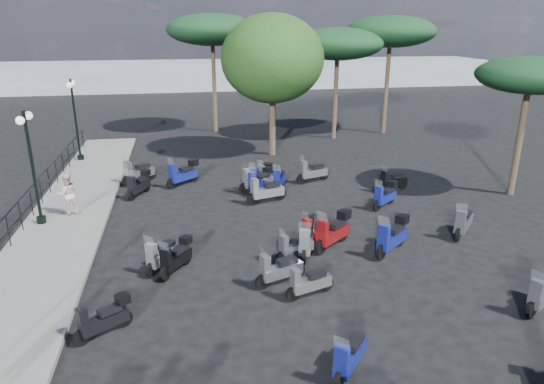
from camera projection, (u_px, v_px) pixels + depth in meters
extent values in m
plane|color=black|center=(252.00, 259.00, 15.56)|extent=(120.00, 120.00, 0.00)
cube|color=slate|center=(59.00, 234.00, 17.20)|extent=(3.00, 30.00, 0.15)
cylinder|color=black|center=(8.00, 231.00, 15.95)|extent=(0.04, 0.04, 1.10)
cylinder|color=black|center=(21.00, 216.00, 17.22)|extent=(0.04, 0.04, 1.10)
cylinder|color=black|center=(31.00, 202.00, 18.49)|extent=(0.04, 0.04, 1.10)
cylinder|color=black|center=(41.00, 191.00, 19.76)|extent=(0.04, 0.04, 1.10)
cylinder|color=black|center=(49.00, 181.00, 21.03)|extent=(0.04, 0.04, 1.10)
cylinder|color=black|center=(56.00, 172.00, 22.30)|extent=(0.04, 0.04, 1.10)
cylinder|color=black|center=(63.00, 164.00, 23.58)|extent=(0.04, 0.04, 1.10)
cylinder|color=black|center=(69.00, 157.00, 24.85)|extent=(0.04, 0.04, 1.10)
cylinder|color=black|center=(74.00, 150.00, 26.12)|extent=(0.04, 0.04, 1.10)
cylinder|color=black|center=(79.00, 144.00, 27.39)|extent=(0.04, 0.04, 1.10)
cylinder|color=black|center=(83.00, 139.00, 28.66)|extent=(0.04, 0.04, 1.10)
cube|color=black|center=(12.00, 208.00, 16.41)|extent=(0.04, 26.00, 0.04)
cube|color=black|center=(15.00, 223.00, 16.59)|extent=(0.04, 26.00, 0.04)
cylinder|color=black|center=(41.00, 220.00, 17.98)|extent=(0.33, 0.33, 0.25)
cylinder|color=black|center=(33.00, 169.00, 17.33)|extent=(0.11, 0.11, 4.18)
cylinder|color=black|center=(24.00, 115.00, 16.70)|extent=(0.05, 0.94, 0.04)
sphere|color=white|center=(28.00, 116.00, 17.17)|extent=(0.29, 0.29, 0.29)
sphere|color=white|center=(20.00, 121.00, 16.29)|extent=(0.29, 0.29, 0.29)
cylinder|color=black|center=(81.00, 157.00, 26.41)|extent=(0.35, 0.35, 0.26)
cylinder|color=black|center=(76.00, 120.00, 25.74)|extent=(0.12, 0.12, 4.32)
cylinder|color=black|center=(71.00, 82.00, 25.09)|extent=(0.09, 0.97, 0.04)
sphere|color=white|center=(72.00, 83.00, 25.57)|extent=(0.30, 0.30, 0.30)
sphere|color=white|center=(69.00, 85.00, 24.67)|extent=(0.30, 0.30, 0.30)
imported|color=beige|center=(68.00, 194.00, 18.58)|extent=(0.95, 0.83, 1.64)
cylinder|color=black|center=(82.00, 337.00, 11.32)|extent=(0.41, 0.31, 0.43)
cylinder|color=black|center=(124.00, 319.00, 12.03)|extent=(0.41, 0.31, 0.43)
cube|color=black|center=(105.00, 321.00, 11.65)|extent=(1.15, 0.90, 0.31)
cube|color=black|center=(110.00, 310.00, 11.67)|extent=(0.60, 0.52, 0.13)
cube|color=black|center=(82.00, 321.00, 11.23)|extent=(0.31, 0.33, 0.63)
plane|color=white|center=(78.00, 307.00, 11.06)|extent=(0.25, 0.33, 0.33)
cube|color=black|center=(123.00, 298.00, 11.85)|extent=(0.41, 0.41, 0.23)
cylinder|color=black|center=(165.00, 274.00, 14.19)|extent=(0.33, 0.42, 0.45)
cylinder|color=black|center=(186.00, 258.00, 15.16)|extent=(0.33, 0.42, 0.45)
cube|color=black|center=(177.00, 260.00, 14.66)|extent=(0.94, 1.19, 0.32)
cube|color=black|center=(179.00, 250.00, 14.71)|extent=(0.55, 0.62, 0.13)
cube|color=black|center=(166.00, 259.00, 14.11)|extent=(0.35, 0.33, 0.65)
plane|color=white|center=(164.00, 247.00, 13.93)|extent=(0.34, 0.26, 0.35)
cube|color=black|center=(186.00, 240.00, 14.98)|extent=(0.43, 0.43, 0.24)
cylinder|color=black|center=(132.00, 195.00, 20.65)|extent=(0.31, 0.48, 0.49)
cylinder|color=black|center=(147.00, 186.00, 21.75)|extent=(0.31, 0.48, 0.49)
cube|color=black|center=(140.00, 186.00, 21.18)|extent=(0.91, 1.33, 0.34)
cube|color=black|center=(141.00, 179.00, 21.24)|extent=(0.55, 0.68, 0.14)
cube|color=black|center=(132.00, 184.00, 20.57)|extent=(0.37, 0.34, 0.71)
plane|color=white|center=(130.00, 174.00, 20.36)|extent=(0.38, 0.25, 0.38)
cube|color=black|center=(146.00, 172.00, 21.55)|extent=(0.45, 0.45, 0.26)
cylinder|color=black|center=(127.00, 181.00, 22.45)|extent=(0.48, 0.42, 0.53)
cylinder|color=black|center=(151.00, 174.00, 23.41)|extent=(0.48, 0.42, 0.53)
cube|color=gray|center=(140.00, 173.00, 22.90)|extent=(1.36, 1.21, 0.38)
cube|color=black|center=(143.00, 166.00, 22.94)|extent=(0.73, 0.68, 0.16)
cube|color=gray|center=(128.00, 170.00, 22.34)|extent=(0.40, 0.41, 0.78)
plane|color=white|center=(126.00, 160.00, 22.13)|extent=(0.34, 0.38, 0.41)
cylinder|color=black|center=(293.00, 294.00, 13.13)|extent=(0.44, 0.22, 0.44)
cylinder|color=black|center=(326.00, 284.00, 13.62)|extent=(0.44, 0.22, 0.44)
cube|color=gray|center=(311.00, 283.00, 13.34)|extent=(1.22, 0.66, 0.31)
cube|color=black|center=(316.00, 274.00, 13.33)|extent=(0.60, 0.43, 0.13)
cube|color=gray|center=(295.00, 280.00, 13.02)|extent=(0.27, 0.32, 0.64)
plane|color=white|center=(294.00, 267.00, 12.86)|extent=(0.18, 0.35, 0.34)
cylinder|color=black|center=(263.00, 282.00, 13.72)|extent=(0.48, 0.26, 0.47)
cylinder|color=black|center=(297.00, 271.00, 14.29)|extent=(0.48, 0.26, 0.47)
cube|color=gray|center=(282.00, 271.00, 13.97)|extent=(1.31, 0.76, 0.33)
cube|color=black|center=(287.00, 261.00, 13.97)|extent=(0.65, 0.48, 0.14)
cube|color=gray|center=(265.00, 267.00, 13.61)|extent=(0.30, 0.35, 0.69)
plane|color=white|center=(263.00, 253.00, 13.44)|extent=(0.20, 0.38, 0.37)
cylinder|color=black|center=(151.00, 270.00, 14.39)|extent=(0.35, 0.45, 0.48)
cylinder|color=black|center=(174.00, 253.00, 15.42)|extent=(0.35, 0.45, 0.48)
cube|color=#93959B|center=(164.00, 255.00, 14.89)|extent=(1.00, 1.26, 0.34)
cube|color=black|center=(166.00, 245.00, 14.95)|extent=(0.58, 0.66, 0.14)
cube|color=#93959B|center=(152.00, 255.00, 14.31)|extent=(0.37, 0.35, 0.70)
plane|color=white|center=(149.00, 242.00, 14.11)|extent=(0.36, 0.28, 0.37)
cylinder|color=black|center=(252.00, 186.00, 21.78)|extent=(0.41, 0.41, 0.48)
cylinder|color=black|center=(267.00, 179.00, 22.72)|extent=(0.41, 0.41, 0.48)
cube|color=navy|center=(261.00, 179.00, 22.23)|extent=(1.16, 1.17, 0.34)
cube|color=black|center=(263.00, 172.00, 22.27)|extent=(0.64, 0.64, 0.14)
cube|color=navy|center=(253.00, 176.00, 21.69)|extent=(0.37, 0.37, 0.71)
plane|color=white|center=(252.00, 167.00, 21.49)|extent=(0.33, 0.33, 0.37)
cube|color=black|center=(268.00, 166.00, 22.53)|extent=(0.47, 0.47, 0.26)
cylinder|color=black|center=(172.00, 183.00, 22.10)|extent=(0.48, 0.41, 0.52)
cylinder|color=black|center=(194.00, 177.00, 23.04)|extent=(0.48, 0.41, 0.52)
cube|color=navy|center=(184.00, 176.00, 22.55)|extent=(1.34, 1.18, 0.37)
cube|color=black|center=(186.00, 169.00, 22.58)|extent=(0.72, 0.67, 0.15)
cube|color=navy|center=(173.00, 172.00, 22.00)|extent=(0.39, 0.41, 0.77)
plane|color=white|center=(171.00, 162.00, 21.79)|extent=(0.33, 0.38, 0.41)
cube|color=black|center=(193.00, 163.00, 22.83)|extent=(0.51, 0.51, 0.28)
cylinder|color=black|center=(339.00, 380.00, 9.93)|extent=(0.37, 0.41, 0.46)
cylinder|color=black|center=(359.00, 349.00, 10.87)|extent=(0.37, 0.41, 0.46)
cube|color=navy|center=(351.00, 356.00, 10.39)|extent=(1.05, 1.16, 0.33)
cube|color=black|center=(354.00, 342.00, 10.43)|extent=(0.59, 0.62, 0.13)
cube|color=navy|center=(342.00, 360.00, 9.85)|extent=(0.36, 0.35, 0.67)
plane|color=white|center=(342.00, 344.00, 9.66)|extent=(0.33, 0.29, 0.36)
cylinder|color=black|center=(282.00, 258.00, 15.14)|extent=(0.44, 0.27, 0.44)
cylinder|color=black|center=(309.00, 249.00, 15.75)|extent=(0.44, 0.27, 0.44)
cube|color=#46484D|center=(297.00, 248.00, 15.42)|extent=(1.21, 0.79, 0.31)
cube|color=black|center=(301.00, 240.00, 15.42)|extent=(0.61, 0.48, 0.13)
cube|color=#46484D|center=(284.00, 245.00, 15.05)|extent=(0.30, 0.33, 0.64)
plane|color=white|center=(282.00, 233.00, 14.88)|extent=(0.21, 0.35, 0.34)
cylinder|color=black|center=(321.00, 247.00, 15.80)|extent=(0.48, 0.43, 0.54)
cylinder|color=black|center=(343.00, 234.00, 16.77)|extent=(0.48, 0.43, 0.54)
cube|color=maroon|center=(333.00, 234.00, 16.26)|extent=(1.36, 1.22, 0.38)
cube|color=black|center=(337.00, 224.00, 16.29)|extent=(0.73, 0.69, 0.16)
cube|color=maroon|center=(323.00, 231.00, 15.69)|extent=(0.40, 0.41, 0.78)
plane|color=white|center=(322.00, 218.00, 15.48)|extent=(0.34, 0.38, 0.42)
cube|color=black|center=(344.00, 215.00, 16.55)|extent=(0.52, 0.52, 0.29)
cylinder|color=black|center=(253.00, 199.00, 20.13)|extent=(0.53, 0.25, 0.52)
cylinder|color=black|center=(280.00, 194.00, 20.69)|extent=(0.53, 0.25, 0.52)
cube|color=#93959B|center=(268.00, 192.00, 20.37)|extent=(1.45, 0.76, 0.37)
cube|color=black|center=(272.00, 185.00, 20.35)|extent=(0.71, 0.50, 0.15)
cube|color=#93959B|center=(255.00, 187.00, 20.00)|extent=(0.32, 0.38, 0.75)
plane|color=white|center=(253.00, 177.00, 19.81)|extent=(0.20, 0.42, 0.40)
cylinder|color=black|center=(260.00, 183.00, 22.21)|extent=(0.43, 0.39, 0.48)
cylinder|color=black|center=(277.00, 177.00, 23.09)|extent=(0.43, 0.39, 0.48)
cube|color=gray|center=(269.00, 176.00, 22.63)|extent=(1.22, 1.10, 0.34)
cube|color=black|center=(272.00, 169.00, 22.66)|extent=(0.66, 0.62, 0.14)
cube|color=gray|center=(261.00, 173.00, 22.12)|extent=(0.36, 0.37, 0.70)
plane|color=white|center=(260.00, 164.00, 21.93)|extent=(0.31, 0.34, 0.37)
cylinder|color=black|center=(304.00, 243.00, 16.12)|extent=(0.51, 0.27, 0.50)
cylinder|color=black|center=(334.00, 235.00, 16.73)|extent=(0.51, 0.27, 0.50)
cube|color=maroon|center=(321.00, 233.00, 16.39)|extent=(1.39, 0.80, 0.35)
cube|color=black|center=(326.00, 224.00, 16.38)|extent=(0.69, 0.51, 0.15)
cube|color=maroon|center=(307.00, 229.00, 16.01)|extent=(0.32, 0.37, 0.73)
plane|color=white|center=(306.00, 216.00, 15.82)|extent=(0.21, 0.40, 0.39)
cylinder|color=black|center=(304.00, 257.00, 15.15)|extent=(0.28, 0.52, 0.52)
cylinder|color=black|center=(308.00, 239.00, 16.35)|extent=(0.28, 0.52, 0.52)
cube|color=#93959B|center=(307.00, 242.00, 15.74)|extent=(0.83, 1.44, 0.37)
cube|color=black|center=(307.00, 231.00, 15.81)|extent=(0.53, 0.72, 0.15)
cube|color=#93959B|center=(305.00, 241.00, 15.07)|extent=(0.38, 0.33, 0.75)
plane|color=white|center=(305.00, 228.00, 14.85)|extent=(0.41, 0.22, 0.40)
cube|color=black|center=(309.00, 220.00, 16.15)|extent=(0.45, 0.46, 0.28)
cylinder|color=black|center=(277.00, 188.00, 21.58)|extent=(0.28, 0.47, 0.47)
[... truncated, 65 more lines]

